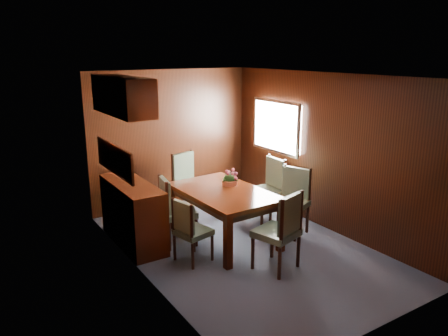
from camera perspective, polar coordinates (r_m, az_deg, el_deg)
ground at (r=6.31m, az=2.64°, el=-10.32°), size 4.50×4.50×0.00m
room_shell at (r=6.01m, az=0.18°, el=4.79°), size 3.06×4.52×2.41m
sideboard at (r=6.42m, az=-11.81°, el=-5.83°), size 0.48×1.40×0.90m
dining_table at (r=6.29m, az=-0.07°, el=-3.87°), size 1.08×1.67×0.77m
chair_left_near at (r=5.73m, az=-4.58°, el=-7.76°), size 0.48×0.49×0.88m
chair_left_far at (r=6.26m, az=-6.70°, el=-5.10°), size 0.53×0.55×1.00m
chair_right_near at (r=6.69m, az=8.90°, el=-3.74°), size 0.61×0.62×1.02m
chair_right_far at (r=7.15m, az=5.94°, el=-2.28°), size 0.50×0.52×1.04m
chair_head at (r=5.52m, az=7.56°, el=-7.71°), size 0.61×0.59×1.04m
chair_foot at (r=7.41m, az=-4.72°, el=-1.55°), size 0.62×0.60×1.06m
flower_centerpiece at (r=6.48m, az=0.75°, el=-1.19°), size 0.25×0.25×0.25m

